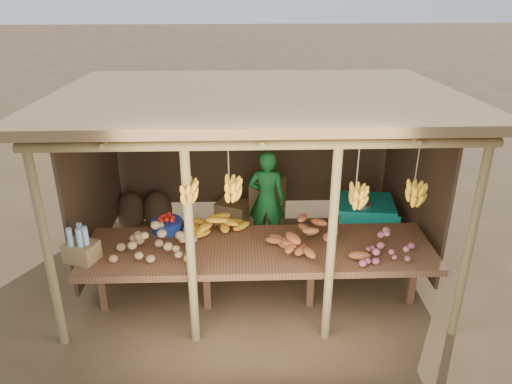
{
  "coord_description": "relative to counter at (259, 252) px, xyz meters",
  "views": [
    {
      "loc": [
        -0.2,
        -5.76,
        3.68
      ],
      "look_at": [
        0.0,
        0.0,
        1.05
      ],
      "focal_mm": 35.0,
      "sensor_mm": 36.0,
      "label": 1
    }
  ],
  "objects": [
    {
      "name": "ground",
      "position": [
        -0.0,
        0.95,
        -0.74
      ],
      "size": [
        60.0,
        60.0,
        0.0
      ],
      "primitive_type": "plane",
      "color": "brown",
      "rests_on": "ground"
    },
    {
      "name": "stall_structure",
      "position": [
        0.04,
        0.94,
        1.19
      ],
      "size": [
        4.7,
        3.5,
        2.43
      ],
      "color": "olive",
      "rests_on": "ground"
    },
    {
      "name": "counter",
      "position": [
        0.0,
        0.0,
        0.0
      ],
      "size": [
        3.9,
        1.05,
        0.8
      ],
      "color": "brown",
      "rests_on": "ground"
    },
    {
      "name": "potato_heap",
      "position": [
        -1.13,
        -0.13,
        0.24
      ],
      "size": [
        0.9,
        0.54,
        0.36
      ],
      "primitive_type": null,
      "rotation": [
        0.0,
        0.0,
        -0.01
      ],
      "color": "tan",
      "rests_on": "counter"
    },
    {
      "name": "sweet_potato_heap",
      "position": [
        0.59,
        -0.01,
        0.24
      ],
      "size": [
        1.1,
        0.75,
        0.36
      ],
      "primitive_type": null,
      "rotation": [
        0.0,
        0.0,
        0.14
      ],
      "color": "#9F4E28",
      "rests_on": "counter"
    },
    {
      "name": "onion_heap",
      "position": [
        1.35,
        -0.25,
        0.24
      ],
      "size": [
        0.8,
        0.55,
        0.35
      ],
      "primitive_type": null,
      "rotation": [
        0.0,
        0.0,
        0.15
      ],
      "color": "#A55061",
      "rests_on": "counter"
    },
    {
      "name": "banana_pile",
      "position": [
        -0.51,
        0.4,
        0.24
      ],
      "size": [
        0.75,
        0.53,
        0.35
      ],
      "primitive_type": null,
      "rotation": [
        0.0,
        0.0,
        0.19
      ],
      "color": "yellow",
      "rests_on": "counter"
    },
    {
      "name": "tomato_basin",
      "position": [
        -1.08,
        0.45,
        0.14
      ],
      "size": [
        0.36,
        0.36,
        0.19
      ],
      "rotation": [
        0.0,
        0.0,
        -0.02
      ],
      "color": "navy",
      "rests_on": "counter"
    },
    {
      "name": "bottle_box",
      "position": [
        -1.9,
        -0.19,
        0.22
      ],
      "size": [
        0.39,
        0.36,
        0.41
      ],
      "color": "olive",
      "rests_on": "counter"
    },
    {
      "name": "vendor",
      "position": [
        0.16,
        1.44,
        -0.02
      ],
      "size": [
        0.56,
        0.41,
        1.43
      ],
      "primitive_type": "imported",
      "rotation": [
        0.0,
        0.0,
        3.0
      ],
      "color": "#176A29",
      "rests_on": "ground"
    },
    {
      "name": "tarp_crate",
      "position": [
        1.5,
        1.29,
        -0.35
      ],
      "size": [
        0.88,
        0.78,
        0.95
      ],
      "color": "brown",
      "rests_on": "ground"
    },
    {
      "name": "carton_stack",
      "position": [
        0.04,
        2.02,
        -0.4
      ],
      "size": [
        1.11,
        0.53,
        0.76
      ],
      "color": "olive",
      "rests_on": "ground"
    },
    {
      "name": "burlap_sacks",
      "position": [
        -1.69,
        2.15,
        -0.47
      ],
      "size": [
        0.87,
        0.45,
        0.61
      ],
      "color": "#43311F",
      "rests_on": "ground"
    }
  ]
}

